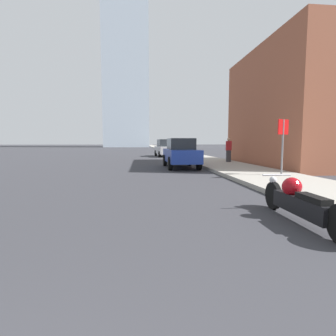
{
  "coord_description": "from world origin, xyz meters",
  "views": [
    {
      "loc": [
        1.14,
        0.35,
        1.47
      ],
      "look_at": [
        1.78,
        6.43,
        0.87
      ],
      "focal_mm": 28.0,
      "sensor_mm": 36.0,
      "label": 1
    }
  ],
  "objects_px": {
    "parked_car_silver": "(165,148)",
    "pedestrian": "(229,150)",
    "parked_car_blue": "(181,153)",
    "motorcycle": "(299,201)",
    "stop_sign": "(283,137)"
  },
  "relations": [
    {
      "from": "motorcycle",
      "to": "parked_car_silver",
      "type": "relative_size",
      "value": 0.57
    },
    {
      "from": "motorcycle",
      "to": "pedestrian",
      "type": "height_order",
      "value": "pedestrian"
    },
    {
      "from": "parked_car_blue",
      "to": "pedestrian",
      "type": "relative_size",
      "value": 2.62
    },
    {
      "from": "motorcycle",
      "to": "stop_sign",
      "type": "relative_size",
      "value": 1.19
    },
    {
      "from": "parked_car_silver",
      "to": "pedestrian",
      "type": "xyz_separation_m",
      "value": [
        3.4,
        -10.29,
        0.11
      ]
    },
    {
      "from": "parked_car_silver",
      "to": "stop_sign",
      "type": "xyz_separation_m",
      "value": [
        3.11,
        -17.63,
        0.8
      ]
    },
    {
      "from": "parked_car_blue",
      "to": "parked_car_silver",
      "type": "height_order",
      "value": "parked_car_silver"
    },
    {
      "from": "parked_car_silver",
      "to": "pedestrian",
      "type": "height_order",
      "value": "parked_car_silver"
    },
    {
      "from": "parked_car_blue",
      "to": "pedestrian",
      "type": "height_order",
      "value": "pedestrian"
    },
    {
      "from": "motorcycle",
      "to": "stop_sign",
      "type": "bearing_deg",
      "value": 64.81
    },
    {
      "from": "motorcycle",
      "to": "stop_sign",
      "type": "height_order",
      "value": "stop_sign"
    },
    {
      "from": "parked_car_silver",
      "to": "pedestrian",
      "type": "bearing_deg",
      "value": -76.36
    },
    {
      "from": "motorcycle",
      "to": "stop_sign",
      "type": "distance_m",
      "value": 6.38
    },
    {
      "from": "parked_car_blue",
      "to": "motorcycle",
      "type": "bearing_deg",
      "value": -87.57
    },
    {
      "from": "parked_car_silver",
      "to": "motorcycle",
      "type": "bearing_deg",
      "value": -93.88
    }
  ]
}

